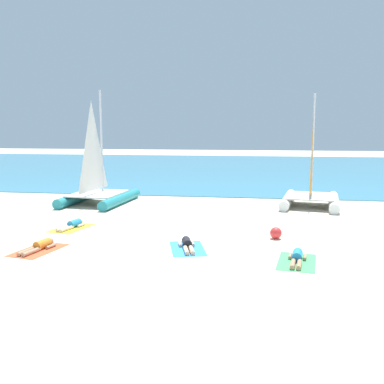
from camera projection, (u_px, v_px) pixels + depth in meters
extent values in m
plane|color=beige|center=(206.00, 200.00, 24.07)|extent=(120.00, 120.00, 0.00)
cube|color=teal|center=(230.00, 167.00, 44.61)|extent=(120.00, 40.00, 0.05)
cylinder|color=white|center=(288.00, 200.00, 22.65)|extent=(1.19, 4.50, 0.51)
cylinder|color=white|center=(334.00, 202.00, 21.95)|extent=(1.19, 4.50, 0.51)
cube|color=silver|center=(310.00, 196.00, 22.06)|extent=(2.76, 3.19, 0.06)
cylinder|color=silver|center=(313.00, 145.00, 22.28)|extent=(0.11, 0.11, 5.33)
pyramid|color=orange|center=(312.00, 149.00, 21.31)|extent=(0.42, 2.33, 4.48)
cylinder|color=teal|center=(79.00, 198.00, 23.32)|extent=(0.88, 4.68, 0.53)
cylinder|color=teal|center=(121.00, 199.00, 22.77)|extent=(0.88, 4.68, 0.53)
cube|color=silver|center=(98.00, 193.00, 22.79)|extent=(2.65, 3.15, 0.07)
cylinder|color=silver|center=(101.00, 142.00, 23.03)|extent=(0.11, 0.11, 5.54)
pyramid|color=white|center=(92.00, 146.00, 22.00)|extent=(0.25, 2.43, 4.65)
cube|color=yellow|center=(72.00, 228.00, 17.22)|extent=(1.45, 2.08, 0.01)
cylinder|color=#268CCC|center=(74.00, 223.00, 17.38)|extent=(0.41, 0.67, 0.30)
sphere|color=beige|center=(80.00, 221.00, 17.76)|extent=(0.22, 0.22, 0.22)
cylinder|color=beige|center=(63.00, 228.00, 16.82)|extent=(0.29, 0.79, 0.14)
cylinder|color=beige|center=(67.00, 229.00, 16.76)|extent=(0.29, 0.79, 0.14)
cylinder|color=beige|center=(72.00, 224.00, 17.61)|extent=(0.19, 0.46, 0.10)
cylinder|color=beige|center=(81.00, 225.00, 17.46)|extent=(0.19, 0.46, 0.10)
cube|color=#EA5933|center=(39.00, 250.00, 14.05)|extent=(1.44, 2.07, 0.01)
cylinder|color=orange|center=(42.00, 244.00, 14.22)|extent=(0.41, 0.67, 0.30)
sphere|color=tan|center=(50.00, 241.00, 14.60)|extent=(0.22, 0.22, 0.22)
cylinder|color=tan|center=(27.00, 251.00, 13.65)|extent=(0.29, 0.79, 0.14)
cylinder|color=tan|center=(31.00, 252.00, 13.59)|extent=(0.29, 0.79, 0.14)
cylinder|color=tan|center=(40.00, 245.00, 14.45)|extent=(0.18, 0.46, 0.10)
cylinder|color=tan|center=(51.00, 246.00, 14.30)|extent=(0.18, 0.46, 0.10)
cube|color=#338CD8|center=(187.00, 248.00, 14.25)|extent=(1.56, 2.12, 0.01)
cylinder|color=black|center=(187.00, 242.00, 14.42)|extent=(0.45, 0.68, 0.30)
sphere|color=#D8AD84|center=(186.00, 239.00, 14.83)|extent=(0.22, 0.22, 0.22)
cylinder|color=#D8AD84|center=(186.00, 250.00, 13.79)|extent=(0.34, 0.79, 0.14)
cylinder|color=#D8AD84|center=(192.00, 250.00, 13.81)|extent=(0.34, 0.79, 0.14)
cylinder|color=#D8AD84|center=(180.00, 244.00, 14.57)|extent=(0.22, 0.46, 0.10)
cylinder|color=#D8AD84|center=(193.00, 244.00, 14.62)|extent=(0.22, 0.46, 0.10)
cube|color=#4CB266|center=(297.00, 262.00, 12.80)|extent=(1.35, 2.03, 0.01)
cylinder|color=#268CCC|center=(297.00, 255.00, 12.97)|extent=(0.38, 0.66, 0.30)
sphere|color=tan|center=(298.00, 251.00, 13.35)|extent=(0.22, 0.22, 0.22)
cylinder|color=tan|center=(293.00, 264.00, 12.39)|extent=(0.25, 0.79, 0.14)
cylinder|color=tan|center=(299.00, 264.00, 12.34)|extent=(0.25, 0.79, 0.14)
cylinder|color=tan|center=(290.00, 256.00, 13.19)|extent=(0.16, 0.46, 0.10)
cylinder|color=tan|center=(305.00, 257.00, 13.06)|extent=(0.16, 0.46, 0.10)
sphere|color=red|center=(276.00, 233.00, 15.51)|extent=(0.43, 0.43, 0.43)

